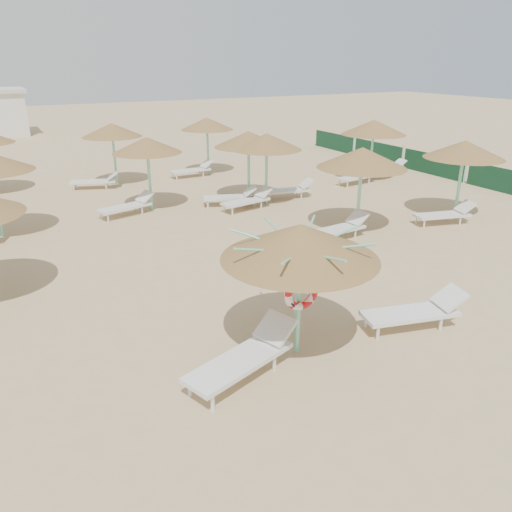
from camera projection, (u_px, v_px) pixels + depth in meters
name	position (u px, v px, depth m)	size (l,w,h in m)	color
ground	(301.00, 342.00, 9.95)	(120.00, 120.00, 0.00)	tan
main_palapa	(300.00, 243.00, 8.84)	(2.87, 2.87, 2.58)	#7FDDBA
lounger_main_a	(245.00, 356.00, 8.76)	(2.38, 1.40, 0.83)	silver
lounger_main_b	(416.00, 311.00, 10.37)	(2.26, 1.13, 0.79)	silver
palapa_field	(207.00, 145.00, 18.16)	(20.67, 14.12, 2.72)	#7FDDBA
windbreak_fence	(434.00, 165.00, 24.05)	(0.08, 19.84, 1.10)	#1A4E31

